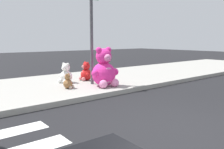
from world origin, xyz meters
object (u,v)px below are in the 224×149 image
(plush_red, at_px, (86,73))
(sign_pole, at_px, (92,35))
(plush_white, at_px, (66,75))
(plush_pink_large, at_px, (104,71))
(plush_brown, at_px, (68,82))
(plush_lavender, at_px, (106,75))

(plush_red, bearing_deg, sign_pole, -106.56)
(sign_pole, distance_m, plush_white, 1.72)
(plush_white, bearing_deg, plush_pink_large, -62.41)
(plush_red, bearing_deg, plush_pink_large, -95.53)
(plush_pink_large, distance_m, plush_red, 1.37)
(plush_white, xyz_separation_m, plush_brown, (-0.41, -0.95, -0.10))
(sign_pole, distance_m, plush_brown, 1.83)
(plush_pink_large, height_order, plush_lavender, plush_pink_large)
(plush_white, distance_m, plush_lavender, 1.50)
(sign_pole, height_order, plush_white, sign_pole)
(plush_white, bearing_deg, plush_red, -1.28)
(plush_pink_large, relative_size, plush_white, 1.80)
(plush_pink_large, xyz_separation_m, plush_lavender, (0.66, 0.76, -0.29))
(sign_pole, distance_m, plush_pink_large, 1.32)
(plush_white, relative_size, plush_brown, 1.50)
(plush_brown, bearing_deg, plush_red, 36.55)
(plush_white, distance_m, plush_red, 0.84)
(sign_pole, height_order, plush_brown, sign_pole)
(plush_white, distance_m, plush_brown, 1.04)
(plush_pink_large, height_order, plush_brown, plush_pink_large)
(plush_pink_large, xyz_separation_m, plush_white, (-0.71, 1.36, -0.23))
(plush_brown, bearing_deg, plush_pink_large, -20.36)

